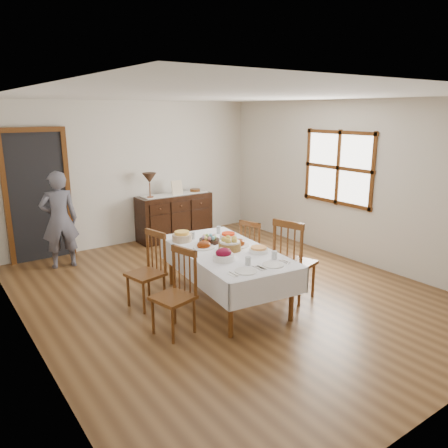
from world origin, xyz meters
TOP-DOWN VIEW (x-y plane):
  - ground at (0.00, 0.00)m, footprint 6.00×6.00m
  - room_shell at (-0.15, 0.42)m, footprint 5.02×6.02m
  - dining_table at (-0.19, -0.20)m, footprint 1.28×2.16m
  - chair_left_near at (-1.11, -0.56)m, footprint 0.48×0.48m
  - chair_left_far at (-1.05, 0.27)m, footprint 0.47×0.47m
  - chair_right_near at (0.55, -0.67)m, footprint 0.56×0.56m
  - chair_right_far at (0.63, 0.22)m, footprint 0.46×0.46m
  - sideboard at (0.69, 2.72)m, footprint 1.45×0.53m
  - person at (-1.55, 2.36)m, footprint 0.55×0.39m
  - bread_basket at (-0.16, -0.24)m, footprint 0.29×0.29m
  - egg_basket at (-0.20, 0.17)m, footprint 0.27×0.27m
  - ham_platter_a at (-0.37, 0.02)m, footprint 0.28×0.28m
  - ham_platter_b at (0.04, -0.16)m, footprint 0.29×0.29m
  - beet_bowl at (-0.45, -0.52)m, footprint 0.26×0.26m
  - carrot_bowl at (0.12, 0.17)m, footprint 0.24×0.24m
  - pineapple_bowl at (-0.45, 0.46)m, footprint 0.27×0.27m
  - casserole_dish at (0.09, -0.53)m, footprint 0.23×0.23m
  - butter_dish at (-0.26, -0.31)m, footprint 0.15×0.11m
  - setting_left at (-0.42, -0.91)m, footprint 0.43×0.31m
  - setting_right at (-0.03, -0.93)m, footprint 0.43×0.31m
  - glass_far_a at (-0.28, 0.45)m, footprint 0.06×0.06m
  - glass_far_b at (0.17, 0.48)m, footprint 0.06×0.06m
  - runner at (0.73, 2.74)m, footprint 1.30×0.35m
  - table_lamp at (0.18, 2.69)m, footprint 0.26×0.26m
  - picture_frame at (0.72, 2.65)m, footprint 0.22×0.08m
  - deco_bowl at (1.17, 2.73)m, footprint 0.20×0.20m

SIDE VIEW (x-z plane):
  - ground at x=0.00m, z-range 0.00..0.00m
  - sideboard at x=0.69m, z-range 0.00..0.87m
  - chair_right_far at x=0.63m, z-range 0.01..0.90m
  - chair_left_far at x=-1.05m, z-range 0.01..0.97m
  - chair_left_near at x=-1.11m, z-range 0.01..0.97m
  - chair_right_near at x=0.55m, z-range 0.01..1.10m
  - dining_table at x=-0.19m, z-range 0.26..0.97m
  - setting_left at x=-0.42m, z-range 0.67..0.77m
  - setting_right at x=-0.03m, z-range 0.67..0.77m
  - ham_platter_b at x=0.04m, z-range 0.68..0.79m
  - ham_platter_a at x=-0.37m, z-range 0.68..0.79m
  - casserole_dish at x=0.09m, z-range 0.70..0.77m
  - butter_dish at x=-0.26m, z-range 0.70..0.77m
  - egg_basket at x=-0.20m, z-range 0.69..0.80m
  - carrot_bowl at x=0.12m, z-range 0.70..0.79m
  - glass_far_a at x=-0.28m, z-range 0.70..0.80m
  - glass_far_b at x=0.17m, z-range 0.70..0.81m
  - pineapple_bowl at x=-0.45m, z-range 0.70..0.83m
  - beet_bowl at x=-0.45m, z-range 0.69..0.84m
  - bread_basket at x=-0.16m, z-range 0.69..0.87m
  - person at x=-1.55m, z-range 0.00..1.65m
  - runner at x=0.73m, z-range 0.87..0.88m
  - deco_bowl at x=1.17m, z-range 0.87..0.93m
  - picture_frame at x=0.72m, z-range 0.87..1.15m
  - table_lamp at x=0.18m, z-range 0.99..1.45m
  - room_shell at x=-0.15m, z-range 0.32..2.97m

